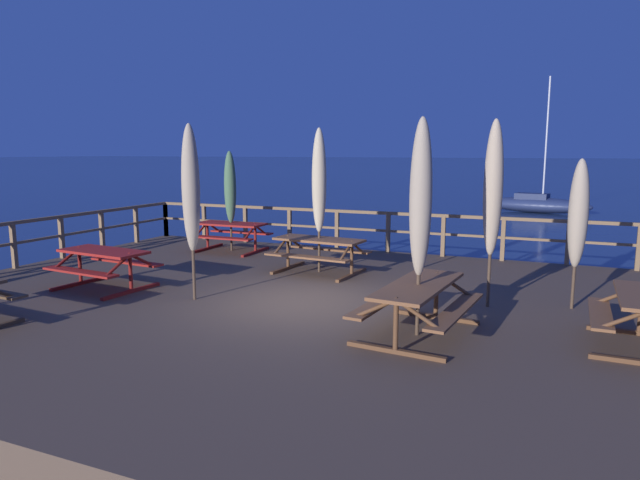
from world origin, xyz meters
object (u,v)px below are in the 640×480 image
at_px(picnic_table_back_left, 231,231).
at_px(patio_umbrella_tall_mid_left, 230,188).
at_px(picnic_table_front_left, 418,297).
at_px(patio_umbrella_tall_back_left, 578,214).
at_px(sailboat_distant, 537,204).
at_px(patio_umbrella_short_front, 493,189).
at_px(patio_umbrella_tall_back_right, 319,181).
at_px(patio_umbrella_tall_front, 425,183).
at_px(patio_umbrella_tall_mid_right, 191,189).
at_px(picnic_table_mid_right, 104,261).
at_px(patio_umbrella_short_mid, 421,199).
at_px(picnic_table_mid_centre, 319,248).

xyz_separation_m(picnic_table_back_left, patio_umbrella_tall_mid_left, (-0.04, 0.08, 1.15)).
relative_size(picnic_table_back_left, patio_umbrella_tall_mid_left, 0.70).
distance_m(picnic_table_front_left, patio_umbrella_tall_mid_left, 8.13).
xyz_separation_m(patio_umbrella_tall_back_left, sailboat_distant, (-1.59, 24.71, -2.00)).
height_order(patio_umbrella_tall_back_left, patio_umbrella_tall_mid_left, patio_umbrella_tall_mid_left).
bearing_deg(patio_umbrella_short_front, patio_umbrella_tall_back_right, 159.25).
xyz_separation_m(picnic_table_back_left, patio_umbrella_short_front, (7.06, -2.92, 1.49)).
bearing_deg(patio_umbrella_tall_back_right, patio_umbrella_tall_front, 34.59).
distance_m(patio_umbrella_tall_mid_right, patio_umbrella_tall_mid_left, 5.10).
bearing_deg(patio_umbrella_tall_back_right, patio_umbrella_short_front, -20.75).
distance_m(patio_umbrella_tall_back_left, patio_umbrella_short_front, 1.48).
distance_m(picnic_table_mid_right, patio_umbrella_short_mid, 6.49).
bearing_deg(patio_umbrella_tall_mid_left, picnic_table_mid_right, -89.78).
bearing_deg(sailboat_distant, picnic_table_mid_right, -104.30).
bearing_deg(patio_umbrella_tall_mid_left, patio_umbrella_short_front, -22.93).
xyz_separation_m(patio_umbrella_short_front, sailboat_distant, (-0.25, 25.16, -2.42)).
xyz_separation_m(picnic_table_mid_right, patio_umbrella_tall_front, (5.27, 4.48, 1.41)).
xyz_separation_m(patio_umbrella_tall_mid_right, sailboat_distant, (4.72, 26.78, -2.39)).
bearing_deg(patio_umbrella_short_front, patio_umbrella_tall_front, 122.48).
distance_m(patio_umbrella_tall_back_left, patio_umbrella_tall_back_right, 5.28).
relative_size(picnic_table_back_left, patio_umbrella_tall_back_right, 0.59).
bearing_deg(picnic_table_back_left, patio_umbrella_tall_back_right, -24.51).
bearing_deg(patio_umbrella_short_mid, patio_umbrella_short_front, 68.94).
bearing_deg(picnic_table_mid_centre, patio_umbrella_tall_mid_left, 153.84).
distance_m(patio_umbrella_short_front, patio_umbrella_tall_mid_left, 7.72).
bearing_deg(patio_umbrella_tall_back_left, patio_umbrella_tall_mid_left, 163.19).
bearing_deg(picnic_table_front_left, picnic_table_back_left, 142.20).
bearing_deg(patio_umbrella_short_mid, picnic_table_mid_right, 176.82).
distance_m(patio_umbrella_tall_back_left, patio_umbrella_tall_mid_left, 8.82).
distance_m(picnic_table_mid_centre, patio_umbrella_short_mid, 4.77).
relative_size(patio_umbrella_short_front, patio_umbrella_tall_front, 1.04).
height_order(patio_umbrella_tall_mid_right, sailboat_distant, sailboat_distant).
bearing_deg(sailboat_distant, patio_umbrella_tall_back_right, -98.58).
bearing_deg(sailboat_distant, patio_umbrella_short_front, -89.43).
distance_m(patio_umbrella_short_mid, sailboat_distant, 27.26).
bearing_deg(patio_umbrella_tall_mid_right, patio_umbrella_tall_front, 54.66).
height_order(picnic_table_mid_centre, patio_umbrella_tall_back_right, patio_umbrella_tall_back_right).
xyz_separation_m(picnic_table_back_left, patio_umbrella_tall_back_right, (3.23, -1.47, 1.47)).
xyz_separation_m(patio_umbrella_short_front, patio_umbrella_tall_front, (-1.81, 2.84, -0.07)).
relative_size(picnic_table_back_left, sailboat_distant, 0.24).
height_order(picnic_table_mid_right, picnic_table_back_left, same).
distance_m(picnic_table_back_left, picnic_table_front_left, 7.97).
bearing_deg(picnic_table_mid_centre, patio_umbrella_short_mid, -47.95).
bearing_deg(patio_umbrella_tall_mid_right, picnic_table_back_left, 114.67).
bearing_deg(patio_umbrella_tall_front, picnic_table_mid_right, -139.67).
height_order(picnic_table_mid_centre, picnic_table_front_left, same).
relative_size(patio_umbrella_tall_mid_left, patio_umbrella_short_mid, 0.85).
bearing_deg(picnic_table_mid_centre, patio_umbrella_short_front, -20.01).
bearing_deg(patio_umbrella_short_front, picnic_table_back_left, 157.51).
relative_size(picnic_table_mid_right, patio_umbrella_tall_back_right, 0.60).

